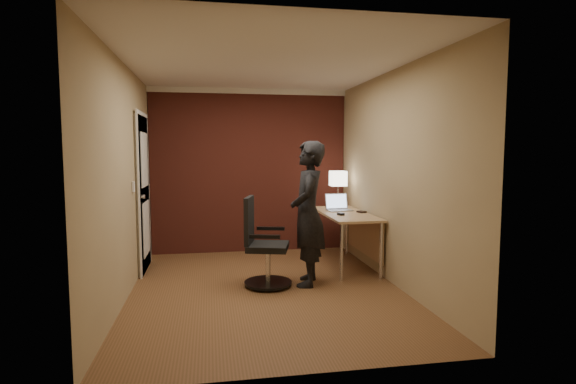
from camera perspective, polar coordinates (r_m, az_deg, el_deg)
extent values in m
plane|color=brown|center=(5.24, -2.79, -12.15)|extent=(4.00, 4.00, 0.00)
plane|color=white|center=(5.08, -2.93, 15.85)|extent=(4.00, 4.00, 0.00)
plane|color=tan|center=(6.99, -4.89, 2.68)|extent=(3.00, 0.00, 3.00)
plane|color=tan|center=(3.04, 1.82, -0.77)|extent=(3.00, 0.00, 3.00)
plane|color=tan|center=(5.04, -20.03, 1.35)|extent=(0.00, 4.00, 4.00)
plane|color=tan|center=(5.40, 13.15, 1.77)|extent=(0.00, 4.00, 4.00)
cube|color=maroon|center=(6.96, -4.87, 2.67)|extent=(2.98, 0.06, 2.50)
cube|color=silver|center=(7.00, -4.94, 12.61)|extent=(3.00, 0.08, 0.08)
cube|color=silver|center=(3.18, 1.73, 21.51)|extent=(3.00, 0.08, 0.08)
cube|color=silver|center=(5.10, -20.02, 15.04)|extent=(0.08, 4.00, 0.08)
cube|color=silver|center=(5.45, 13.03, 14.58)|extent=(0.08, 4.00, 0.08)
cube|color=silver|center=(6.14, -17.95, -0.27)|extent=(0.05, 0.82, 2.02)
cube|color=silver|center=(6.14, -17.81, -0.27)|extent=(0.02, 0.92, 2.12)
cylinder|color=silver|center=(5.81, -17.95, -0.57)|extent=(0.05, 0.05, 0.05)
cube|color=silver|center=(5.49, -19.03, 0.63)|extent=(0.02, 0.08, 0.12)
cube|color=tan|center=(6.12, 7.23, -2.76)|extent=(0.60, 1.50, 0.03)
cube|color=tan|center=(6.25, 9.66, -5.27)|extent=(0.02, 1.38, 0.54)
cylinder|color=silver|center=(5.46, 6.81, -7.63)|extent=(0.04, 0.04, 0.70)
cylinder|color=silver|center=(6.77, 3.43, -5.07)|extent=(0.04, 0.04, 0.70)
cylinder|color=silver|center=(5.62, 11.74, -7.33)|extent=(0.04, 0.04, 0.70)
cylinder|color=silver|center=(6.90, 7.49, -4.91)|extent=(0.04, 0.04, 0.70)
cube|color=silver|center=(6.71, 6.34, -1.84)|extent=(0.11, 0.11, 0.01)
cylinder|color=silver|center=(6.70, 6.36, -0.50)|extent=(0.01, 0.01, 0.30)
cube|color=white|center=(6.68, 6.38, 1.72)|extent=(0.22, 0.22, 0.22)
cube|color=silver|center=(6.30, 6.53, -2.32)|extent=(0.35, 0.26, 0.01)
cube|color=silver|center=(6.39, 6.15, -1.14)|extent=(0.33, 0.09, 0.22)
cube|color=#B2CCF2|center=(6.38, 6.18, -1.15)|extent=(0.30, 0.07, 0.19)
cube|color=gray|center=(6.28, 6.56, -2.25)|extent=(0.29, 0.16, 0.00)
cube|color=black|center=(5.87, 6.72, -2.79)|extent=(0.08, 0.11, 0.03)
cube|color=black|center=(6.15, 9.32, -2.50)|extent=(0.12, 0.13, 0.02)
cylinder|color=black|center=(5.31, -2.54, -11.43)|extent=(0.55, 0.55, 0.03)
cylinder|color=silver|center=(5.26, -2.55, -9.27)|extent=(0.06, 0.06, 0.41)
cube|color=black|center=(5.21, -2.56, -6.96)|extent=(0.56, 0.56, 0.07)
cube|color=black|center=(5.18, -4.96, -3.58)|extent=(0.16, 0.41, 0.54)
cube|color=black|center=(5.42, -2.21, -4.65)|extent=(0.34, 0.13, 0.04)
cube|color=black|center=(4.92, -2.97, -5.68)|extent=(0.34, 0.13, 0.04)
imported|color=black|center=(5.22, 2.55, -2.74)|extent=(0.55, 0.70, 1.68)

